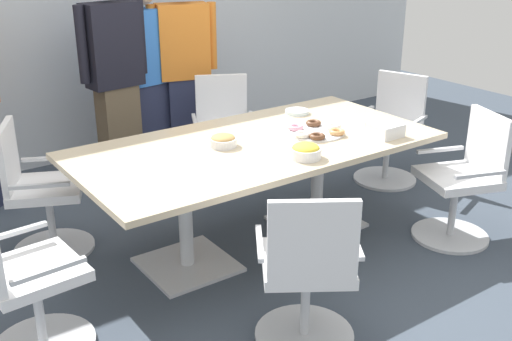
% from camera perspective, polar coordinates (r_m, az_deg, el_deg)
% --- Properties ---
extents(ground_plane, '(10.00, 10.00, 0.01)m').
position_cam_1_polar(ground_plane, '(4.41, 0.00, -6.71)').
color(ground_plane, '#3D4754').
extents(back_wall, '(8.00, 0.10, 2.80)m').
position_cam_1_polar(back_wall, '(6.04, -13.72, 14.56)').
color(back_wall, silver).
rests_on(back_wall, ground).
extents(conference_table, '(2.40, 1.20, 0.75)m').
position_cam_1_polar(conference_table, '(4.14, 0.00, 0.96)').
color(conference_table, '#CCB793').
rests_on(conference_table, ground).
extents(office_chair_0, '(0.58, 0.58, 0.91)m').
position_cam_1_polar(office_chair_0, '(3.38, -20.52, -9.78)').
color(office_chair_0, silver).
rests_on(office_chair_0, ground).
extents(office_chair_1, '(0.75, 0.75, 0.91)m').
position_cam_1_polar(office_chair_1, '(3.25, 4.75, -9.72)').
color(office_chair_1, silver).
rests_on(office_chair_1, ground).
extents(office_chair_2, '(0.69, 0.69, 0.91)m').
position_cam_1_polar(office_chair_2, '(4.56, 18.46, -1.19)').
color(office_chair_2, silver).
rests_on(office_chair_2, ground).
extents(office_chair_3, '(0.69, 0.69, 0.91)m').
position_cam_1_polar(office_chair_3, '(5.47, 12.25, 3.26)').
color(office_chair_3, silver).
rests_on(office_chair_3, ground).
extents(office_chair_4, '(0.72, 0.72, 0.91)m').
position_cam_1_polar(office_chair_4, '(5.27, -2.96, 3.05)').
color(office_chair_4, silver).
rests_on(office_chair_4, ground).
extents(office_chair_5, '(0.72, 0.72, 0.91)m').
position_cam_1_polar(office_chair_5, '(4.38, -19.26, -2.24)').
color(office_chair_5, silver).
rests_on(office_chair_5, ground).
extents(person_standing_1, '(0.62, 0.27, 1.78)m').
position_cam_1_polar(person_standing_1, '(5.27, -12.80, 8.46)').
color(person_standing_1, brown).
rests_on(person_standing_1, ground).
extents(person_standing_2, '(0.61, 0.29, 1.68)m').
position_cam_1_polar(person_standing_2, '(5.53, -9.94, 8.63)').
color(person_standing_2, '#232842').
rests_on(person_standing_2, ground).
extents(person_standing_3, '(0.61, 0.33, 1.71)m').
position_cam_1_polar(person_standing_3, '(5.61, -6.63, 9.20)').
color(person_standing_3, '#232842').
rests_on(person_standing_3, ground).
extents(snack_bowl_chips_yellow, '(0.19, 0.19, 0.10)m').
position_cam_1_polar(snack_bowl_chips_yellow, '(3.82, 4.58, 1.80)').
color(snack_bowl_chips_yellow, white).
rests_on(snack_bowl_chips_yellow, conference_table).
extents(snack_bowl_cookies, '(0.18, 0.18, 0.08)m').
position_cam_1_polar(snack_bowl_cookies, '(4.02, -3.04, 2.77)').
color(snack_bowl_cookies, white).
rests_on(snack_bowl_cookies, conference_table).
extents(donut_platter, '(0.40, 0.39, 0.04)m').
position_cam_1_polar(donut_platter, '(4.29, 5.56, 3.63)').
color(donut_platter, white).
rests_on(donut_platter, conference_table).
extents(plate_stack, '(0.18, 0.18, 0.03)m').
position_cam_1_polar(plate_stack, '(4.74, 3.77, 5.40)').
color(plate_stack, white).
rests_on(plate_stack, conference_table).
extents(napkin_pile, '(0.20, 0.20, 0.09)m').
position_cam_1_polar(napkin_pile, '(4.31, 11.74, 3.69)').
color(napkin_pile, white).
rests_on(napkin_pile, conference_table).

